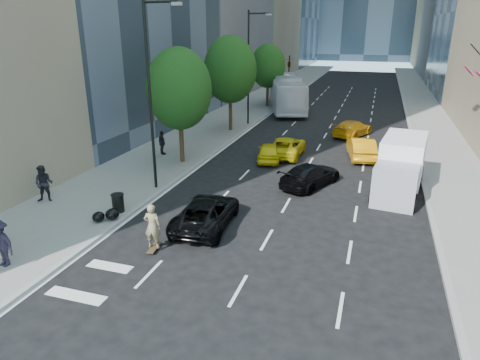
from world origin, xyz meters
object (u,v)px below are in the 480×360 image
(black_sedan_mercedes, at_px, (310,175))
(city_bus, at_px, (287,93))
(skateboarder, at_px, (153,229))
(black_sedan_lincoln, at_px, (206,212))
(trash_can, at_px, (118,203))
(box_truck, at_px, (401,166))

(black_sedan_mercedes, xyz_separation_m, city_bus, (-6.51, 23.93, 1.20))
(skateboarder, bearing_deg, black_sedan_lincoln, -120.30)
(trash_can, bearing_deg, city_bus, 86.66)
(city_bus, relative_size, box_truck, 2.09)
(black_sedan_lincoln, xyz_separation_m, black_sedan_mercedes, (3.71, 6.82, -0.01))
(skateboarder, distance_m, city_bus, 33.61)
(black_sedan_mercedes, bearing_deg, trash_can, 62.82)
(trash_can, bearing_deg, box_truck, 30.02)
(skateboarder, height_order, box_truck, box_truck)
(black_sedan_mercedes, relative_size, trash_can, 5.23)
(box_truck, bearing_deg, trash_can, -142.41)
(city_bus, distance_m, box_truck, 25.89)
(black_sedan_mercedes, relative_size, box_truck, 0.71)
(trash_can, bearing_deg, black_sedan_lincoln, 1.52)
(box_truck, bearing_deg, skateboarder, -125.87)
(black_sedan_mercedes, xyz_separation_m, box_truck, (4.84, 0.65, 0.83))
(skateboarder, relative_size, black_sedan_lincoln, 0.40)
(black_sedan_mercedes, height_order, trash_can, black_sedan_mercedes)
(skateboarder, xyz_separation_m, box_truck, (9.74, 10.29, 0.53))
(box_truck, bearing_deg, city_bus, 123.55)
(city_bus, xyz_separation_m, trash_can, (-1.80, -30.87, -1.27))
(city_bus, xyz_separation_m, box_truck, (11.34, -23.27, -0.36))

